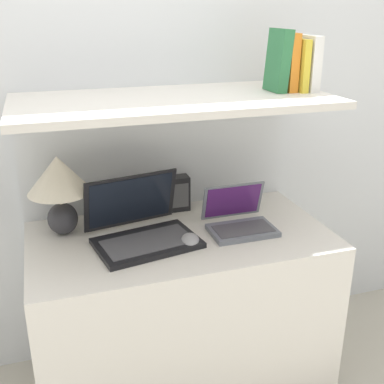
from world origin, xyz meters
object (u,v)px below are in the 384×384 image
book_yellow (297,65)px  computer_mouse (190,240)px  laptop_small (239,220)px  table_lamp (59,182)px  laptop_large (142,229)px  book_orange (288,62)px  router_box (178,193)px  book_white (306,63)px  book_green (278,61)px

book_yellow → computer_mouse: bearing=-162.2°
laptop_small → computer_mouse: laptop_small is taller
table_lamp → laptop_large: size_ratio=0.75×
table_lamp → book_orange: (0.91, -0.09, 0.43)m
table_lamp → laptop_large: 0.37m
router_box → book_yellow: book_yellow is taller
book_yellow → router_box: bearing=157.7°
book_yellow → table_lamp: bearing=174.7°
router_box → book_white: size_ratio=0.74×
book_white → laptop_small: bearing=-162.8°
book_yellow → book_orange: book_orange is taller
laptop_small → computer_mouse: size_ratio=2.19×
book_orange → book_white: bearing=0.0°
router_box → book_orange: 0.72m
book_yellow → laptop_large: bearing=-173.9°
book_orange → router_box: bearing=155.8°
laptop_small → computer_mouse: bearing=-164.4°
laptop_small → computer_mouse: 0.24m
table_lamp → router_box: size_ratio=2.08×
book_orange → book_green: 0.04m
laptop_large → book_orange: 0.87m
router_box → book_white: (0.49, -0.18, 0.57)m
laptop_large → computer_mouse: 0.19m
table_lamp → book_green: book_green is taller
laptop_small → book_yellow: book_yellow is taller
router_box → book_yellow: size_ratio=0.78×
book_white → book_orange: bearing=180.0°
book_orange → table_lamp: bearing=174.5°
laptop_small → book_green: bearing=27.6°
book_green → book_yellow: bearing=-0.0°
book_orange → laptop_large: bearing=-173.5°
laptop_large → router_box: laptop_large is taller
book_white → router_box: bearing=159.5°
book_yellow → book_green: bearing=180.0°
book_white → book_orange: book_orange is taller
table_lamp → router_box: table_lamp is taller
book_orange → laptop_small: bearing=-157.1°
laptop_large → book_white: (0.71, 0.07, 0.60)m
computer_mouse → book_orange: bearing=19.2°
laptop_small → book_green: 0.65m
router_box → book_green: 0.71m
book_orange → book_green: size_ratio=0.93×
computer_mouse → router_box: router_box is taller
router_box → book_orange: bearing=-24.2°
laptop_large → laptop_small: laptop_large is taller
book_orange → computer_mouse: bearing=-160.8°
book_white → book_orange: size_ratio=0.95×
book_white → book_green: bearing=180.0°
table_lamp → laptop_small: (0.69, -0.18, -0.18)m
book_yellow → laptop_small: bearing=-160.3°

